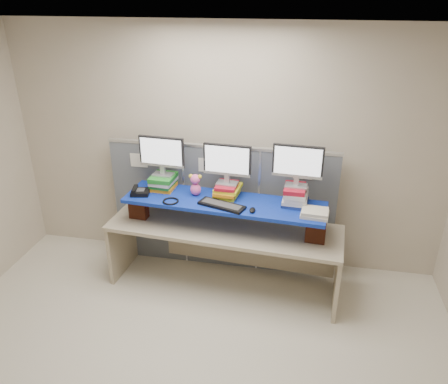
% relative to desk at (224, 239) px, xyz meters
% --- Properties ---
extents(room, '(5.00, 4.00, 2.80)m').
position_rel_desk_xyz_m(room, '(-0.11, -1.37, 0.79)').
color(room, '#BFB29E').
rests_on(room, ground).
extents(cubicle_partition, '(2.60, 0.06, 1.53)m').
position_rel_desk_xyz_m(cubicle_partition, '(-0.11, 0.41, 0.16)').
color(cubicle_partition, '#4F555E').
rests_on(cubicle_partition, ground).
extents(desk, '(2.55, 0.92, 0.76)m').
position_rel_desk_xyz_m(desk, '(0.00, 0.00, 0.00)').
color(desk, tan).
rests_on(desk, ground).
extents(brick_pier_left, '(0.21, 0.12, 0.27)m').
position_rel_desk_xyz_m(brick_pier_left, '(-0.96, 0.02, 0.29)').
color(brick_pier_left, maroon).
rests_on(brick_pier_left, desk).
extents(brick_pier_right, '(0.21, 0.12, 0.27)m').
position_rel_desk_xyz_m(brick_pier_right, '(0.96, -0.12, 0.29)').
color(brick_pier_right, maroon).
rests_on(brick_pier_right, desk).
extents(blue_board, '(2.14, 0.69, 0.04)m').
position_rel_desk_xyz_m(blue_board, '(0.00, 0.00, 0.44)').
color(blue_board, navy).
rests_on(blue_board, brick_pier_left).
extents(book_stack_left, '(0.27, 0.32, 0.16)m').
position_rel_desk_xyz_m(book_stack_left, '(-0.71, 0.17, 0.55)').
color(book_stack_left, orange).
rests_on(book_stack_left, blue_board).
extents(book_stack_center, '(0.29, 0.33, 0.14)m').
position_rel_desk_xyz_m(book_stack_center, '(0.01, 0.12, 0.53)').
color(book_stack_center, yellow).
rests_on(book_stack_center, blue_board).
extents(book_stack_right, '(0.28, 0.32, 0.20)m').
position_rel_desk_xyz_m(book_stack_right, '(0.73, 0.06, 0.56)').
color(book_stack_right, navy).
rests_on(book_stack_right, blue_board).
extents(monitor_left, '(0.50, 0.16, 0.44)m').
position_rel_desk_xyz_m(monitor_left, '(-0.71, 0.17, 0.87)').
color(monitor_left, '#A9A9AF').
rests_on(monitor_left, book_stack_left).
extents(monitor_center, '(0.50, 0.16, 0.44)m').
position_rel_desk_xyz_m(monitor_center, '(0.01, 0.12, 0.85)').
color(monitor_center, '#A9A9AF').
rests_on(monitor_center, book_stack_center).
extents(monitor_right, '(0.50, 0.16, 0.44)m').
position_rel_desk_xyz_m(monitor_right, '(0.73, 0.06, 0.91)').
color(monitor_right, '#A9A9AF').
rests_on(monitor_right, book_stack_right).
extents(keyboard, '(0.51, 0.30, 0.03)m').
position_rel_desk_xyz_m(keyboard, '(0.00, -0.13, 0.48)').
color(keyboard, black).
rests_on(keyboard, blue_board).
extents(mouse, '(0.10, 0.12, 0.03)m').
position_rel_desk_xyz_m(mouse, '(0.32, -0.18, 0.48)').
color(mouse, black).
rests_on(mouse, blue_board).
extents(desk_phone, '(0.22, 0.20, 0.08)m').
position_rel_desk_xyz_m(desk_phone, '(-0.92, -0.02, 0.49)').
color(desk_phone, black).
rests_on(desk_phone, blue_board).
extents(headset, '(0.18, 0.18, 0.02)m').
position_rel_desk_xyz_m(headset, '(-0.54, -0.13, 0.47)').
color(headset, black).
rests_on(headset, blue_board).
extents(plush_toy, '(0.14, 0.10, 0.24)m').
position_rel_desk_xyz_m(plush_toy, '(-0.32, 0.08, 0.58)').
color(plush_toy, '#ED5AA8').
rests_on(plush_toy, blue_board).
extents(binder_stack, '(0.28, 0.23, 0.06)m').
position_rel_desk_xyz_m(binder_stack, '(0.93, -0.16, 0.49)').
color(binder_stack, beige).
rests_on(binder_stack, blue_board).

